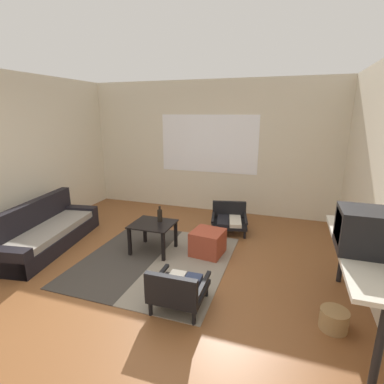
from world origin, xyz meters
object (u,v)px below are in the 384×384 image
armchair_by_window (229,218)px  glass_bottle (160,215)px  armchair_striped_foreground (178,289)px  ottoman_orange (208,243)px  console_shelf (361,256)px  crt_television (367,231)px  clay_vase (356,222)px  couch (46,233)px  coffee_table (153,229)px  wicker_basket (334,320)px

armchair_by_window → glass_bottle: 1.41m
armchair_striped_foreground → glass_bottle: bearing=121.6°
ottoman_orange → console_shelf: 2.11m
crt_television → clay_vase: (0.00, 0.48, -0.10)m
couch → ottoman_orange: 2.56m
coffee_table → crt_television: bearing=-19.2°
armchair_by_window → ottoman_orange: 1.01m
armchair_striped_foreground → wicker_basket: size_ratio=2.17×
armchair_by_window → ottoman_orange: size_ratio=1.62×
console_shelf → glass_bottle: size_ratio=7.34×
armchair_by_window → wicker_basket: size_ratio=2.69×
crt_television → wicker_basket: size_ratio=1.82×
console_shelf → clay_vase: bearing=90.0°
console_shelf → ottoman_orange: bearing=150.4°
couch → armchair_by_window: couch is taller
couch → crt_television: 4.37m
couch → clay_vase: clay_vase is taller
couch → armchair_striped_foreground: size_ratio=3.47×
clay_vase → glass_bottle: clay_vase is taller
console_shelf → crt_television: size_ratio=3.63×
crt_television → couch: bearing=173.1°
coffee_table → clay_vase: 2.68m
ottoman_orange → console_shelf: (1.77, -1.00, 0.57)m
armchair_striped_foreground → crt_television: (1.73, 0.26, 0.79)m
console_shelf → armchair_striped_foreground: bearing=-169.3°
ottoman_orange → armchair_by_window: bearing=83.5°
coffee_table → clay_vase: bearing=-9.2°
coffee_table → wicker_basket: bearing=-21.5°
wicker_basket → ottoman_orange: bearing=145.0°
crt_television → armchair_by_window: bearing=128.5°
couch → ottoman_orange: size_ratio=4.54×
clay_vase → glass_bottle: size_ratio=1.09×
console_shelf → clay_vase: clay_vase is taller
clay_vase → crt_television: bearing=-90.4°
coffee_table → wicker_basket: coffee_table is taller
coffee_table → crt_television: crt_television is taller
coffee_table → glass_bottle: 0.23m
ottoman_orange → crt_television: size_ratio=0.91×
crt_television → wicker_basket: 0.95m
coffee_table → crt_television: 2.81m
glass_bottle → ottoman_orange: bearing=4.6°
ottoman_orange → glass_bottle: bearing=-175.4°
crt_television → glass_bottle: (-2.51, 1.01, -0.48)m
couch → clay_vase: size_ratio=7.68×
ottoman_orange → wicker_basket: (1.60, -1.12, -0.08)m
coffee_table → wicker_basket: size_ratio=2.31×
coffee_table → couch: bearing=-167.2°
coffee_table → armchair_striped_foreground: 1.44m
wicker_basket → console_shelf: bearing=34.6°
ottoman_orange → wicker_basket: ottoman_orange is taller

